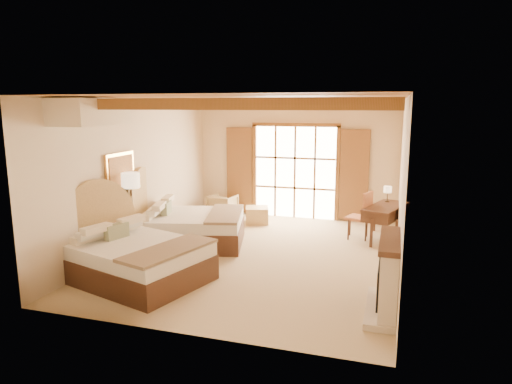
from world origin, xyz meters
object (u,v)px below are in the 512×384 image
at_px(bed_near, 129,255).
at_px(bed_far, 184,224).
at_px(desk, 385,221).
at_px(armchair, 223,206).
at_px(nightstand, 140,239).

height_order(bed_near, bed_far, bed_far).
xyz_separation_m(bed_far, desk, (4.31, 1.64, -0.03)).
relative_size(armchair, desk, 0.43).
relative_size(bed_near, desk, 1.70).
distance_m(armchair, desk, 4.46).
xyz_separation_m(bed_near, desk, (4.27, 3.89, -0.02)).
distance_m(bed_near, nightstand, 1.64).
xyz_separation_m(bed_far, nightstand, (-0.65, -0.78, -0.18)).
xyz_separation_m(bed_near, nightstand, (-0.69, 1.47, -0.18)).
distance_m(bed_far, armchair, 2.54).
xyz_separation_m(armchair, desk, (4.36, -0.90, 0.11)).
height_order(bed_far, nightstand, bed_far).
height_order(nightstand, armchair, armchair).
distance_m(bed_near, armchair, 4.80).
bearing_deg(armchair, bed_far, 97.33).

